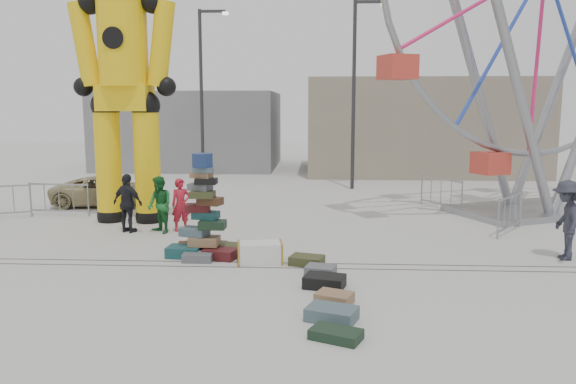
# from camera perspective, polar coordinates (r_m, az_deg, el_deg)

# --- Properties ---
(ground) EXTENTS (90.00, 90.00, 0.00)m
(ground) POSITION_cam_1_polar(r_m,az_deg,el_deg) (12.10, -4.13, -8.46)
(ground) COLOR #9E9E99
(ground) RESTS_ON ground
(track_line_near) EXTENTS (40.00, 0.04, 0.01)m
(track_line_near) POSITION_cam_1_polar(r_m,az_deg,el_deg) (12.67, -3.80, -7.65)
(track_line_near) COLOR #47443F
(track_line_near) RESTS_ON ground
(track_line_far) EXTENTS (40.00, 0.04, 0.01)m
(track_line_far) POSITION_cam_1_polar(r_m,az_deg,el_deg) (13.05, -3.59, -7.16)
(track_line_far) COLOR #47443F
(track_line_far) RESTS_ON ground
(building_right) EXTENTS (12.00, 8.00, 5.00)m
(building_right) POSITION_cam_1_polar(r_m,az_deg,el_deg) (31.98, 13.05, 6.53)
(building_right) COLOR gray
(building_right) RESTS_ON ground
(building_left) EXTENTS (10.00, 8.00, 4.40)m
(building_left) POSITION_cam_1_polar(r_m,az_deg,el_deg) (34.32, -9.62, 6.26)
(building_left) COLOR gray
(building_left) RESTS_ON ground
(lamp_post_right) EXTENTS (1.41, 0.25, 8.00)m
(lamp_post_right) POSITION_cam_1_polar(r_m,az_deg,el_deg) (24.55, 6.93, 10.74)
(lamp_post_right) COLOR #2D2D30
(lamp_post_right) RESTS_ON ground
(lamp_post_left) EXTENTS (1.41, 0.25, 8.00)m
(lamp_post_left) POSITION_cam_1_polar(r_m,az_deg,el_deg) (27.03, -8.61, 10.51)
(lamp_post_left) COLOR #2D2D30
(lamp_post_left) RESTS_ON ground
(suitcase_tower) EXTENTS (1.80, 1.53, 2.48)m
(suitcase_tower) POSITION_cam_1_polar(r_m,az_deg,el_deg) (13.61, -8.51, -3.59)
(suitcase_tower) COLOR #1A4C4F
(suitcase_tower) RESTS_ON ground
(crash_test_dummy) EXTENTS (3.30, 1.46, 8.35)m
(crash_test_dummy) POSITION_cam_1_polar(r_m,az_deg,el_deg) (17.95, -16.30, 11.01)
(crash_test_dummy) COLOR black
(crash_test_dummy) RESTS_ON ground
(steamer_trunk) EXTENTS (1.09, 0.73, 0.48)m
(steamer_trunk) POSITION_cam_1_polar(r_m,az_deg,el_deg) (12.98, -2.86, -6.18)
(steamer_trunk) COLOR silver
(steamer_trunk) RESTS_ON ground
(row_case_0) EXTENTS (0.86, 0.71, 0.21)m
(row_case_0) POSITION_cam_1_polar(r_m,az_deg,el_deg) (12.84, 1.93, -6.95)
(row_case_0) COLOR #3B3F1F
(row_case_0) RESTS_ON ground
(row_case_1) EXTENTS (0.72, 0.62, 0.20)m
(row_case_1) POSITION_cam_1_polar(r_m,az_deg,el_deg) (12.10, 3.32, -7.95)
(row_case_1) COLOR slate
(row_case_1) RESTS_ON ground
(row_case_2) EXTENTS (0.90, 0.74, 0.25)m
(row_case_2) POSITION_cam_1_polar(r_m,az_deg,el_deg) (11.30, 3.73, -9.05)
(row_case_2) COLOR black
(row_case_2) RESTS_ON ground
(row_case_3) EXTENTS (0.78, 0.69, 0.20)m
(row_case_3) POSITION_cam_1_polar(r_m,az_deg,el_deg) (10.45, 4.72, -10.68)
(row_case_3) COLOR #916C4A
(row_case_3) RESTS_ON ground
(row_case_4) EXTENTS (0.97, 0.81, 0.23)m
(row_case_4) POSITION_cam_1_polar(r_m,az_deg,el_deg) (9.67, 4.46, -12.22)
(row_case_4) COLOR #4A606A
(row_case_4) RESTS_ON ground
(row_case_5) EXTENTS (0.90, 0.73, 0.16)m
(row_case_5) POSITION_cam_1_polar(r_m,az_deg,el_deg) (8.96, 4.89, -14.20)
(row_case_5) COLOR #1A2F1E
(row_case_5) RESTS_ON ground
(barricade_dummy_b) EXTENTS (2.00, 0.22, 1.10)m
(barricade_dummy_b) POSITION_cam_1_polar(r_m,az_deg,el_deg) (19.87, -22.23, -0.70)
(barricade_dummy_b) COLOR gray
(barricade_dummy_b) RESTS_ON ground
(barricade_dummy_c) EXTENTS (1.99, 0.45, 1.10)m
(barricade_dummy_c) POSITION_cam_1_polar(r_m,az_deg,el_deg) (19.41, -15.90, -0.60)
(barricade_dummy_c) COLOR gray
(barricade_dummy_c) RESTS_ON ground
(barricade_wheel_front) EXTENTS (1.24, 1.69, 1.10)m
(barricade_wheel_front) POSITION_cam_1_polar(r_m,az_deg,el_deg) (17.13, 21.62, -2.07)
(barricade_wheel_front) COLOR gray
(barricade_wheel_front) RESTS_ON ground
(barricade_wheel_back) EXTENTS (1.11, 1.77, 1.10)m
(barricade_wheel_back) POSITION_cam_1_polar(r_m,az_deg,el_deg) (20.44, 15.26, -0.12)
(barricade_wheel_back) COLOR gray
(barricade_wheel_back) RESTS_ON ground
(pedestrian_red) EXTENTS (0.66, 0.59, 1.53)m
(pedestrian_red) POSITION_cam_1_polar(r_m,az_deg,el_deg) (16.42, -10.82, -1.29)
(pedestrian_red) COLOR maroon
(pedestrian_red) RESTS_ON ground
(pedestrian_green) EXTENTS (0.99, 0.99, 1.62)m
(pedestrian_green) POSITION_cam_1_polar(r_m,az_deg,el_deg) (16.28, -12.90, -1.29)
(pedestrian_green) COLOR #186227
(pedestrian_green) RESTS_ON ground
(pedestrian_black) EXTENTS (1.07, 0.75, 1.69)m
(pedestrian_black) POSITION_cam_1_polar(r_m,az_deg,el_deg) (16.58, -15.96, -1.11)
(pedestrian_black) COLOR black
(pedestrian_black) RESTS_ON ground
(pedestrian_grey) EXTENTS (0.88, 1.31, 1.88)m
(pedestrian_grey) POSITION_cam_1_polar(r_m,az_deg,el_deg) (14.64, 26.43, -2.57)
(pedestrian_grey) COLOR #242530
(pedestrian_grey) RESTS_ON ground
(parked_suv) EXTENTS (4.03, 2.24, 1.07)m
(parked_suv) POSITION_cam_1_polar(r_m,az_deg,el_deg) (21.36, -17.89, 0.09)
(parked_suv) COLOR tan
(parked_suv) RESTS_ON ground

